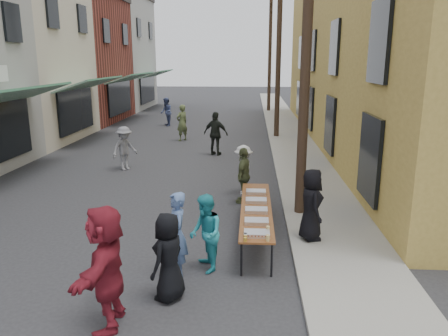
# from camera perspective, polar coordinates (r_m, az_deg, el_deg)

# --- Properties ---
(ground) EXTENTS (120.00, 120.00, 0.00)m
(ground) POSITION_cam_1_polar(r_m,az_deg,el_deg) (9.63, -15.12, -11.55)
(ground) COLOR #28282B
(ground) RESTS_ON ground
(sidewalk) EXTENTS (2.20, 60.00, 0.10)m
(sidewalk) POSITION_cam_1_polar(r_m,az_deg,el_deg) (23.63, 8.53, 4.04)
(sidewalk) COLOR gray
(sidewalk) RESTS_ON ground
(storefront_row) EXTENTS (8.00, 37.00, 9.00)m
(storefront_row) POSITION_cam_1_polar(r_m,az_deg,el_deg) (26.56, -26.30, 12.71)
(storefront_row) COLOR maroon
(storefront_row) RESTS_ON ground
(building_ochre) EXTENTS (10.00, 28.00, 10.00)m
(building_ochre) POSITION_cam_1_polar(r_m,az_deg,el_deg) (23.65, 24.63, 15.03)
(building_ochre) COLOR #A5863B
(building_ochre) RESTS_ON ground
(utility_pole_near) EXTENTS (0.26, 0.26, 9.00)m
(utility_pole_near) POSITION_cam_1_polar(r_m,az_deg,el_deg) (11.28, 10.75, 15.92)
(utility_pole_near) COLOR #2D2116
(utility_pole_near) RESTS_ON ground
(utility_pole_mid) EXTENTS (0.26, 0.26, 9.00)m
(utility_pole_mid) POSITION_cam_1_polar(r_m,az_deg,el_deg) (23.24, 7.15, 14.95)
(utility_pole_mid) COLOR #2D2116
(utility_pole_mid) RESTS_ON ground
(utility_pole_far) EXTENTS (0.26, 0.26, 9.00)m
(utility_pole_far) POSITION_cam_1_polar(r_m,az_deg,el_deg) (35.22, 6.01, 14.62)
(utility_pole_far) COLOR #2D2116
(utility_pole_far) RESTS_ON ground
(serving_table) EXTENTS (0.70, 4.00, 0.75)m
(serving_table) POSITION_cam_1_polar(r_m,az_deg,el_deg) (10.16, 4.22, -5.37)
(serving_table) COLOR brown
(serving_table) RESTS_ON ground
(catering_tray_sausage) EXTENTS (0.50, 0.33, 0.08)m
(catering_tray_sausage) POSITION_cam_1_polar(r_m,az_deg,el_deg) (8.59, 4.31, -8.53)
(catering_tray_sausage) COLOR maroon
(catering_tray_sausage) RESTS_ON serving_table
(catering_tray_foil_b) EXTENTS (0.50, 0.33, 0.08)m
(catering_tray_foil_b) POSITION_cam_1_polar(r_m,az_deg,el_deg) (9.19, 4.28, -6.98)
(catering_tray_foil_b) COLOR #B2B2B7
(catering_tray_foil_b) RESTS_ON serving_table
(catering_tray_buns) EXTENTS (0.50, 0.33, 0.08)m
(catering_tray_buns) POSITION_cam_1_polar(r_m,az_deg,el_deg) (9.85, 4.24, -5.53)
(catering_tray_buns) COLOR tan
(catering_tray_buns) RESTS_ON serving_table
(catering_tray_foil_d) EXTENTS (0.50, 0.33, 0.08)m
(catering_tray_foil_d) POSITION_cam_1_polar(r_m,az_deg,el_deg) (10.51, 4.22, -4.25)
(catering_tray_foil_d) COLOR #B2B2B7
(catering_tray_foil_d) RESTS_ON serving_table
(catering_tray_buns_end) EXTENTS (0.50, 0.33, 0.08)m
(catering_tray_buns_end) POSITION_cam_1_polar(r_m,az_deg,el_deg) (11.18, 4.19, -3.13)
(catering_tray_buns_end) COLOR tan
(catering_tray_buns_end) RESTS_ON serving_table
(condiment_jar_a) EXTENTS (0.07, 0.07, 0.08)m
(condiment_jar_a) POSITION_cam_1_polar(r_m,az_deg,el_deg) (8.31, 2.79, -9.30)
(condiment_jar_a) COLOR #A57F26
(condiment_jar_a) RESTS_ON serving_table
(condiment_jar_b) EXTENTS (0.07, 0.07, 0.08)m
(condiment_jar_b) POSITION_cam_1_polar(r_m,az_deg,el_deg) (8.40, 2.80, -9.03)
(condiment_jar_b) COLOR #A57F26
(condiment_jar_b) RESTS_ON serving_table
(condiment_jar_c) EXTENTS (0.07, 0.07, 0.08)m
(condiment_jar_c) POSITION_cam_1_polar(r_m,az_deg,el_deg) (8.49, 2.82, -8.77)
(condiment_jar_c) COLOR #A57F26
(condiment_jar_c) RESTS_ON serving_table
(cup_stack) EXTENTS (0.08, 0.08, 0.12)m
(cup_stack) POSITION_cam_1_polar(r_m,az_deg,el_deg) (8.35, 5.72, -9.08)
(cup_stack) COLOR tan
(cup_stack) RESTS_ON serving_table
(guest_front_a) EXTENTS (0.76, 0.90, 1.57)m
(guest_front_a) POSITION_cam_1_polar(r_m,az_deg,el_deg) (7.70, -7.26, -11.44)
(guest_front_a) COLOR black
(guest_front_a) RESTS_ON ground
(guest_front_b) EXTENTS (0.59, 0.71, 1.67)m
(guest_front_b) POSITION_cam_1_polar(r_m,az_deg,el_deg) (8.44, -6.19, -8.66)
(guest_front_b) COLOR #506A9B
(guest_front_b) RESTS_ON ground
(guest_front_c) EXTENTS (0.80, 0.90, 1.55)m
(guest_front_c) POSITION_cam_1_polar(r_m,az_deg,el_deg) (8.61, -2.42, -8.53)
(guest_front_c) COLOR teal
(guest_front_c) RESTS_ON ground
(guest_front_d) EXTENTS (0.62, 1.02, 1.54)m
(guest_front_d) POSITION_cam_1_polar(r_m,az_deg,el_deg) (13.45, 2.54, -0.24)
(guest_front_d) COLOR beige
(guest_front_d) RESTS_ON ground
(guest_front_e) EXTENTS (0.62, 1.03, 1.63)m
(guest_front_e) POSITION_cam_1_polar(r_m,az_deg,el_deg) (12.64, 2.58, -0.95)
(guest_front_e) COLOR #4E5732
(guest_front_e) RESTS_ON ground
(guest_queue_back) EXTENTS (0.70, 1.87, 1.98)m
(guest_queue_back) POSITION_cam_1_polar(r_m,az_deg,el_deg) (7.08, -15.14, -12.36)
(guest_queue_back) COLOR maroon
(guest_queue_back) RESTS_ON ground
(server) EXTENTS (0.65, 0.87, 1.63)m
(server) POSITION_cam_1_polar(r_m,az_deg,el_deg) (10.00, 11.32, -4.69)
(server) COLOR black
(server) RESTS_ON sidewalk
(passerby_left) EXTENTS (1.14, 1.22, 1.65)m
(passerby_left) POSITION_cam_1_polar(r_m,az_deg,el_deg) (16.85, -12.86, 2.53)
(passerby_left) COLOR slate
(passerby_left) RESTS_ON ground
(passerby_mid) EXTENTS (1.20, 0.80, 1.89)m
(passerby_mid) POSITION_cam_1_polar(r_m,az_deg,el_deg) (18.97, -1.08, 4.51)
(passerby_mid) COLOR black
(passerby_mid) RESTS_ON ground
(passerby_right) EXTENTS (0.78, 0.80, 1.85)m
(passerby_right) POSITION_cam_1_polar(r_m,az_deg,el_deg) (22.52, -5.51, 5.90)
(passerby_right) COLOR #526037
(passerby_right) RESTS_ON ground
(passerby_far) EXTENTS (0.91, 1.03, 1.76)m
(passerby_far) POSITION_cam_1_polar(r_m,az_deg,el_deg) (27.77, -7.55, 7.28)
(passerby_far) COLOR #414D7D
(passerby_far) RESTS_ON ground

